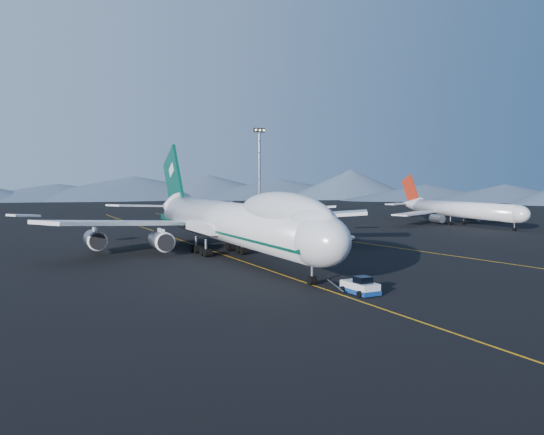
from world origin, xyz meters
name	(u,v)px	position (x,y,z in m)	size (l,w,h in m)	color
ground	(231,257)	(0.00, 0.00, 0.00)	(500.00, 500.00, 0.00)	black
taxiway_line_main	(231,257)	(0.00, 0.00, 0.01)	(0.25, 220.00, 0.01)	#C9860B
taxiway_line_side	(355,242)	(30.00, 10.00, 0.01)	(0.25, 200.00, 0.01)	#C9860B
boeing_747	(231,221)	(0.00, 0.03, 5.81)	(59.62, 72.43, 19.37)	silver
pushback_tug	(360,288)	(2.21, -33.50, 0.65)	(2.96, 4.87, 2.06)	silver
second_jet	(458,210)	(75.86, 31.31, 3.98)	(40.94, 46.25, 13.16)	silver
service_van	(345,237)	(30.00, 13.71, 0.69)	(2.30, 4.98, 1.38)	silver
floodlight_mast	(259,174)	(35.00, 66.71, 13.23)	(3.22, 2.42, 26.10)	black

